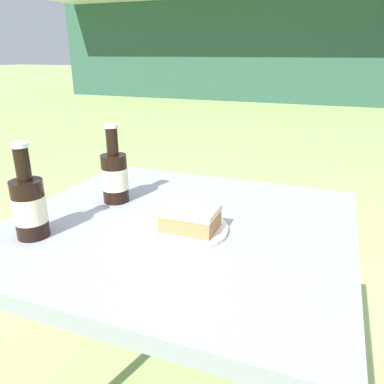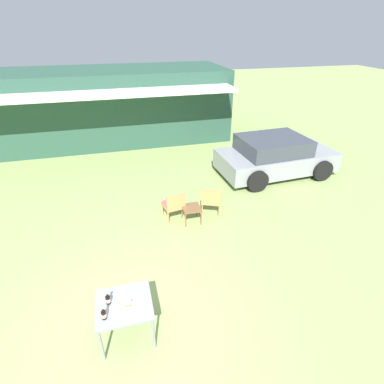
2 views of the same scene
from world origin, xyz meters
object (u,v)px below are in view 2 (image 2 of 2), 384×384
(garden_side_table, at_px, (191,209))
(cola_bottle_far, at_px, (104,315))
(wicker_chair_cushioned, at_px, (174,204))
(wicker_chair_plain, at_px, (211,199))
(patio_table, at_px, (124,307))
(cola_bottle_near, at_px, (108,300))
(cake_on_plate, at_px, (126,304))
(parked_car, at_px, (275,156))

(garden_side_table, height_order, cola_bottle_far, cola_bottle_far)
(wicker_chair_cushioned, relative_size, wicker_chair_plain, 1.00)
(wicker_chair_plain, height_order, patio_table, wicker_chair_plain)
(garden_side_table, bearing_deg, wicker_chair_cushioned, 147.87)
(garden_side_table, xyz_separation_m, patio_table, (-1.84, -2.90, 0.28))
(garden_side_table, distance_m, patio_table, 3.44)
(wicker_chair_cushioned, bearing_deg, wicker_chair_plain, 169.41)
(wicker_chair_cushioned, height_order, patio_table, wicker_chair_cushioned)
(patio_table, relative_size, cola_bottle_far, 3.79)
(wicker_chair_plain, height_order, cola_bottle_near, cola_bottle_near)
(garden_side_table, distance_m, cake_on_plate, 3.47)
(cola_bottle_near, relative_size, cola_bottle_far, 1.00)
(garden_side_table, xyz_separation_m, cola_bottle_near, (-2.07, -2.82, 0.43))
(wicker_chair_cushioned, height_order, cola_bottle_far, cola_bottle_far)
(patio_table, height_order, cola_bottle_near, cola_bottle_near)
(parked_car, relative_size, cake_on_plate, 16.07)
(wicker_chair_plain, bearing_deg, cola_bottle_near, 71.82)
(parked_car, relative_size, garden_side_table, 8.24)
(patio_table, distance_m, cola_bottle_near, 0.29)
(cola_bottle_near, bearing_deg, wicker_chair_cushioned, 61.49)
(parked_car, distance_m, cake_on_plate, 7.25)
(wicker_chair_cushioned, relative_size, patio_table, 0.91)
(patio_table, bearing_deg, wicker_chair_cushioned, 65.45)
(wicker_chair_cushioned, xyz_separation_m, wicker_chair_plain, (1.02, -0.02, 0.00))
(cake_on_plate, xyz_separation_m, cola_bottle_near, (-0.27, 0.11, 0.06))
(garden_side_table, distance_m, cola_bottle_far, 3.78)
(garden_side_table, xyz_separation_m, cola_bottle_far, (-2.14, -3.09, 0.43))
(patio_table, distance_m, cola_bottle_far, 0.38)
(wicker_chair_cushioned, bearing_deg, parked_car, -164.44)
(cola_bottle_near, bearing_deg, cola_bottle_far, -103.51)
(parked_car, distance_m, wicker_chair_plain, 3.37)
(cola_bottle_near, bearing_deg, parked_car, 41.55)
(wicker_chair_cushioned, height_order, cake_on_plate, same)
(parked_car, distance_m, cola_bottle_near, 7.37)
(wicker_chair_cushioned, distance_m, cake_on_plate, 3.50)
(patio_table, xyz_separation_m, cake_on_plate, (0.03, -0.04, 0.09))
(cola_bottle_near, bearing_deg, cake_on_plate, -23.28)
(wicker_chair_cushioned, relative_size, garden_side_table, 1.65)
(cola_bottle_near, xyz_separation_m, cola_bottle_far, (-0.06, -0.27, 0.00))
(patio_table, bearing_deg, cake_on_plate, -48.81)
(parked_car, height_order, cola_bottle_near, parked_car)
(wicker_chair_plain, bearing_deg, wicker_chair_cushioned, 22.24)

